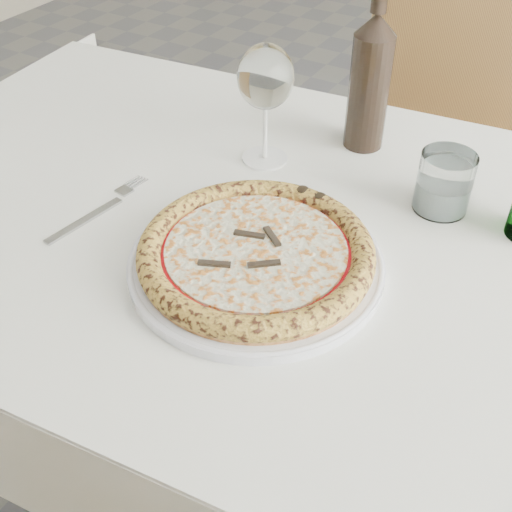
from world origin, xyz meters
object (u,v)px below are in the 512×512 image
object	(u,v)px
plate	(256,263)
wine_glass	(266,80)
tumbler	(444,186)
wine_bottle	(370,81)
chair_far	(457,137)
pizza	(256,252)
dining_table	(291,278)

from	to	relation	value
plate	wine_glass	bearing A→B (deg)	117.96
tumbler	wine_bottle	bearing A→B (deg)	146.95
plate	wine_glass	xyz separation A→B (m)	(-0.12, 0.23, 0.13)
chair_far	tumbler	bearing A→B (deg)	-78.75
chair_far	wine_glass	distance (m)	0.75
plate	wine_bottle	size ratio (longest dim) A/B	1.24
chair_far	pizza	distance (m)	0.90
chair_far	plate	bearing A→B (deg)	-92.16
dining_table	wine_glass	bearing A→B (deg)	133.05
wine_bottle	tumbler	bearing A→B (deg)	-33.05
plate	tumbler	xyz separation A→B (m)	(0.16, 0.25, 0.03)
tumbler	chair_far	bearing A→B (deg)	101.25
dining_table	wine_glass	size ratio (longest dim) A/B	7.75
plate	tumbler	bearing A→B (deg)	57.64
chair_far	tumbler	distance (m)	0.69
plate	pizza	world-z (taller)	pizza
pizza	plate	bearing A→B (deg)	-19.36
dining_table	plate	bearing A→B (deg)	-90.00
dining_table	plate	world-z (taller)	plate
wine_bottle	pizza	bearing A→B (deg)	-88.41
chair_far	tumbler	xyz separation A→B (m)	(0.12, -0.62, 0.26)
wine_bottle	plate	bearing A→B (deg)	-88.41
pizza	wine_glass	bearing A→B (deg)	117.96
tumbler	wine_bottle	distance (m)	0.21
pizza	chair_far	bearing A→B (deg)	87.84
pizza	wine_glass	size ratio (longest dim) A/B	1.59
plate	wine_glass	world-z (taller)	wine_glass
chair_far	pizza	size ratio (longest dim) A/B	3.13
pizza	tumbler	size ratio (longest dim) A/B	3.46
plate	wine_bottle	world-z (taller)	wine_bottle
chair_far	plate	distance (m)	0.90
plate	chair_far	bearing A→B (deg)	87.84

